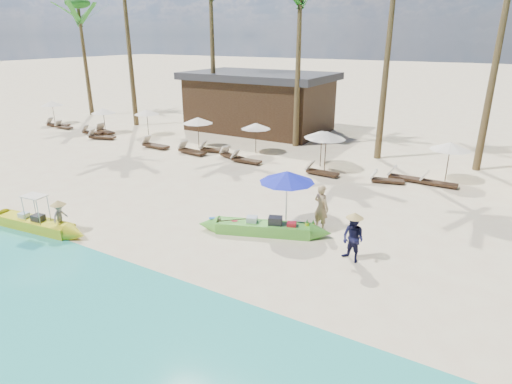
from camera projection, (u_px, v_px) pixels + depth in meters
The scene contains 33 objects.
ground at pixel (208, 241), 15.17m from camera, with size 240.00×240.00×0.00m, color beige.
wet_sand_strip at pixel (94, 316), 11.12m from camera, with size 240.00×4.50×0.01m, color tan.
green_canoe at pixel (263, 228), 15.67m from camera, with size 5.29×2.27×0.70m.
yellow_canoe at pixel (35, 224), 16.01m from camera, with size 5.39×1.08×1.40m.
tourist at pixel (321, 208), 15.81m from camera, with size 0.64×0.42×1.76m, color tan.
vendor_green at pixel (353, 239), 13.60m from camera, with size 0.76×0.59×1.57m, color #121333.
vendor_yellow at pixel (60, 216), 15.65m from camera, with size 0.62×0.36×0.97m, color gray.
blue_umbrella at pixel (287, 177), 15.66m from camera, with size 2.06×2.06×2.22m.
resort_parasol_0 at pixel (52, 103), 34.89m from camera, with size 1.79×1.79×1.84m.
lounger_0_left at pixel (57, 124), 34.11m from camera, with size 1.97×1.13×0.64m.
lounger_0_right at pixel (63, 126), 33.41m from camera, with size 1.65×0.53×0.56m.
resort_parasol_1 at pixel (103, 111), 31.43m from camera, with size 1.78×1.78×1.84m.
lounger_1_left at pixel (92, 132), 31.52m from camera, with size 1.73×0.84×0.56m.
lounger_1_right at pixel (105, 131), 31.75m from camera, with size 1.98×1.06×0.64m.
resort_parasol_2 at pixel (147, 112), 30.81m from camera, with size 1.81×1.81×1.87m.
lounger_2_left at pixel (101, 136), 30.04m from camera, with size 2.00×1.15×0.65m.
resort_parasol_3 at pixel (198, 120), 27.16m from camera, with size 1.93×1.93×1.99m.
lounger_3_left at pixel (154, 145), 27.68m from camera, with size 1.99×0.68×0.67m.
lounger_3_right at pixel (191, 150), 26.30m from camera, with size 2.04×0.86×0.67m.
resort_parasol_4 at pixel (256, 126), 26.01m from camera, with size 1.82×1.82×1.87m.
lounger_4_left at pixel (213, 149), 26.67m from camera, with size 1.87×0.96×0.61m.
lounger_4_right at pixel (231, 155), 25.36m from camera, with size 1.82×1.03×0.59m.
resort_parasol_5 at pixel (322, 134), 23.26m from camera, with size 1.95×1.95×2.01m.
lounger_5_left at pixel (245, 159), 24.45m from camera, with size 1.82×0.58×0.62m.
resort_parasol_6 at pixel (326, 135), 22.50m from camera, with size 2.08×2.08×2.15m.
lounger_6_left at pixel (320, 171), 22.30m from camera, with size 1.80×0.64×0.60m.
lounger_6_right at pixel (385, 179), 21.12m from camera, with size 1.73×0.93×0.56m.
resort_parasol_7 at pixel (450, 146), 20.82m from camera, with size 1.94×1.94×1.99m.
lounger_7_left at pixel (404, 177), 21.48m from camera, with size 1.77×0.55×0.60m.
lounger_7_right at pixel (437, 182), 20.70m from camera, with size 1.74×0.55×0.59m.
palm_0 at pixel (80, 20), 36.60m from camera, with size 2.08×2.08×9.90m.
palm_3 at pixel (300, 5), 25.37m from camera, with size 2.08×2.08×10.52m.
pavilion_west at pixel (259, 101), 32.39m from camera, with size 10.80×6.60×4.30m.
Camera 1 is at (8.36, -10.91, 6.86)m, focal length 30.00 mm.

